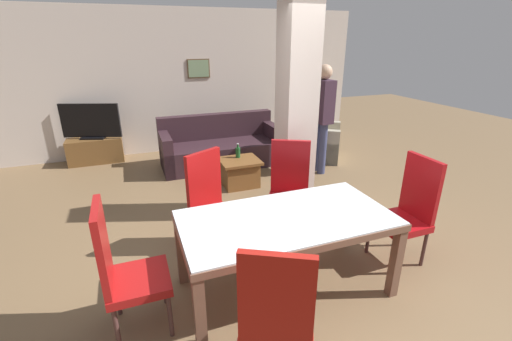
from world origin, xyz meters
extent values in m
plane|color=brown|center=(0.00, 0.00, 0.00)|extent=(18.00, 18.00, 0.00)
cube|color=beige|center=(0.00, 4.62, 1.35)|extent=(7.20, 0.06, 2.70)
cube|color=brown|center=(0.24, 4.58, 1.60)|extent=(0.44, 0.02, 0.36)
cube|color=gray|center=(0.24, 4.57, 1.60)|extent=(0.40, 0.01, 0.32)
cube|color=beige|center=(0.75, 1.36, 1.35)|extent=(0.39, 0.40, 2.70)
cube|color=brown|center=(0.00, -0.44, 0.70)|extent=(1.83, 0.06, 0.06)
cube|color=brown|center=(0.00, 0.44, 0.70)|extent=(1.83, 0.06, 0.06)
cube|color=brown|center=(-0.88, 0.00, 0.70)|extent=(0.06, 0.82, 0.06)
cube|color=brown|center=(0.88, 0.00, 0.70)|extent=(0.06, 0.82, 0.06)
cube|color=silver|center=(0.00, 0.00, 0.74)|extent=(1.81, 0.92, 0.01)
cube|color=brown|center=(-0.86, -0.42, 0.34)|extent=(0.08, 0.08, 0.67)
cube|color=brown|center=(0.86, -0.42, 0.34)|extent=(0.08, 0.08, 0.67)
cube|color=brown|center=(-0.86, 0.42, 0.34)|extent=(0.08, 0.08, 0.67)
cube|color=brown|center=(0.86, 0.42, 0.34)|extent=(0.08, 0.08, 0.67)
cube|color=#9E0D12|center=(1.26, 0.00, 0.43)|extent=(0.46, 0.46, 0.07)
cube|color=#9E0D12|center=(1.46, 0.00, 0.78)|extent=(0.05, 0.44, 0.64)
cylinder|color=#472C29|center=(1.07, -0.19, 0.20)|extent=(0.04, 0.04, 0.40)
cylinder|color=#472C29|center=(1.07, 0.19, 0.20)|extent=(0.04, 0.04, 0.40)
cylinder|color=#472C29|center=(1.45, -0.19, 0.20)|extent=(0.04, 0.04, 0.40)
cylinder|color=#472C29|center=(1.45, 0.19, 0.20)|extent=(0.04, 0.04, 0.40)
cube|color=#990E0E|center=(-0.41, 0.75, 0.43)|extent=(0.62, 0.62, 0.07)
cube|color=#990E0E|center=(-0.51, 0.93, 0.78)|extent=(0.41, 0.25, 0.64)
cylinder|color=#472C29|center=(-0.15, 0.67, 0.20)|extent=(0.04, 0.04, 0.40)
cylinder|color=#472C29|center=(-0.49, 0.49, 0.20)|extent=(0.04, 0.04, 0.40)
cylinder|color=#472C29|center=(-0.34, 1.01, 0.20)|extent=(0.04, 0.04, 0.40)
cylinder|color=#472C29|center=(-0.67, 0.82, 0.20)|extent=(0.04, 0.04, 0.40)
cube|color=maroon|center=(-0.41, -0.75, 0.43)|extent=(0.62, 0.62, 0.07)
cube|color=maroon|center=(-0.51, -0.93, 0.78)|extent=(0.41, 0.25, 0.64)
cylinder|color=#472C29|center=(-0.49, -0.49, 0.20)|extent=(0.04, 0.04, 0.40)
cylinder|color=#472C29|center=(-0.15, -0.67, 0.20)|extent=(0.04, 0.04, 0.40)
cube|color=maroon|center=(0.41, 0.80, 0.43)|extent=(0.62, 0.62, 0.07)
cube|color=maroon|center=(0.51, 0.98, 0.78)|extent=(0.41, 0.24, 0.64)
cylinder|color=#472C29|center=(0.49, 0.54, 0.20)|extent=(0.04, 0.04, 0.40)
cylinder|color=#472C29|center=(0.16, 0.72, 0.20)|extent=(0.04, 0.04, 0.40)
cylinder|color=#472C29|center=(0.67, 0.88, 0.20)|extent=(0.04, 0.04, 0.40)
cylinder|color=#472C29|center=(0.33, 1.05, 0.20)|extent=(0.04, 0.04, 0.40)
cube|color=maroon|center=(-1.24, 0.00, 0.43)|extent=(0.46, 0.46, 0.07)
cube|color=maroon|center=(-1.45, 0.00, 0.78)|extent=(0.05, 0.44, 0.64)
cylinder|color=#472C29|center=(-1.05, 0.19, 0.20)|extent=(0.04, 0.04, 0.40)
cylinder|color=#472C29|center=(-1.05, -0.19, 0.20)|extent=(0.04, 0.04, 0.40)
cylinder|color=#472C29|center=(-1.43, 0.19, 0.20)|extent=(0.04, 0.04, 0.40)
cylinder|color=#472C29|center=(-1.43, -0.19, 0.20)|extent=(0.04, 0.04, 0.40)
cube|color=#301D24|center=(0.34, 3.39, 0.21)|extent=(2.12, 0.89, 0.42)
cube|color=#301D24|center=(0.34, 3.74, 0.64)|extent=(2.12, 0.18, 0.45)
cube|color=#301D24|center=(1.32, 3.39, 0.33)|extent=(0.16, 0.89, 0.67)
cube|color=#301D24|center=(-0.64, 3.39, 0.33)|extent=(0.16, 0.89, 0.67)
cube|color=#A69F89|center=(2.14, 3.16, 0.20)|extent=(1.17, 1.17, 0.40)
cube|color=#A69F89|center=(1.86, 3.34, 0.61)|extent=(0.61, 0.80, 0.43)
cube|color=#A69F89|center=(2.33, 3.45, 0.32)|extent=(0.79, 0.59, 0.64)
cube|color=#A69F89|center=(1.95, 2.87, 0.32)|extent=(0.79, 0.59, 0.64)
cube|color=brown|center=(0.35, 2.39, 0.40)|extent=(0.60, 0.53, 0.04)
cube|color=brown|center=(0.35, 2.39, 0.19)|extent=(0.52, 0.45, 0.38)
cylinder|color=#194C23|center=(0.36, 2.51, 0.50)|extent=(0.07, 0.07, 0.16)
cylinder|color=#194C23|center=(0.36, 2.51, 0.61)|extent=(0.03, 0.03, 0.06)
cylinder|color=#B7B7BC|center=(0.36, 2.51, 0.64)|extent=(0.03, 0.03, 0.01)
cube|color=brown|center=(-1.81, 4.34, 0.23)|extent=(0.94, 0.40, 0.45)
cube|color=black|center=(-1.81, 4.34, 0.47)|extent=(0.46, 0.32, 0.03)
cube|color=black|center=(-1.81, 4.34, 0.79)|extent=(0.99, 0.38, 0.60)
cylinder|color=#B7B7BC|center=(2.46, 3.90, 0.01)|extent=(0.32, 0.32, 0.02)
cylinder|color=#B7B7BC|center=(2.46, 3.90, 0.73)|extent=(0.04, 0.04, 1.41)
cylinder|color=#E5BC66|center=(2.46, 3.90, 1.54)|extent=(0.35, 0.35, 0.22)
cylinder|color=#363B5F|center=(1.81, 2.39, 0.43)|extent=(0.13, 0.13, 0.87)
cylinder|color=#363B5F|center=(1.80, 2.56, 0.43)|extent=(0.13, 0.13, 0.87)
cube|color=#3A2536|center=(1.80, 2.48, 1.21)|extent=(0.24, 0.39, 0.69)
sphere|color=tan|center=(1.80, 2.48, 1.67)|extent=(0.23, 0.23, 0.23)
camera|label=1|loc=(-1.15, -2.31, 2.18)|focal=24.00mm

